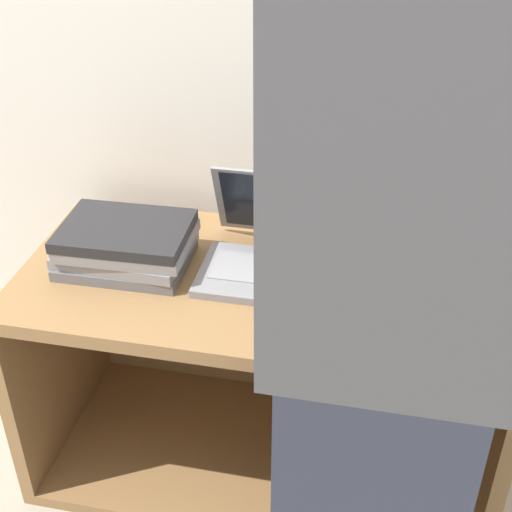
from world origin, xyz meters
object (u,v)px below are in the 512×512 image
object	(u,v)px
laptop_open	(268,251)
laptop_stack_right	(409,277)
person	(386,353)
laptop_stack_left	(126,245)

from	to	relation	value
laptop_open	laptop_stack_right	bearing A→B (deg)	-9.04
laptop_open	laptop_stack_right	world-z (taller)	laptop_open
laptop_stack_right	person	size ratio (longest dim) A/B	0.19
laptop_stack_left	person	bearing A→B (deg)	-35.22
person	laptop_stack_left	bearing A→B (deg)	144.78
laptop_stack_left	laptop_stack_right	distance (m)	0.67
laptop_open	person	xyz separation A→B (m)	(0.29, -0.50, 0.15)
laptop_stack_right	laptop_stack_left	bearing A→B (deg)	-179.99
laptop_stack_right	person	distance (m)	0.47
laptop_stack_left	laptop_stack_right	world-z (taller)	same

